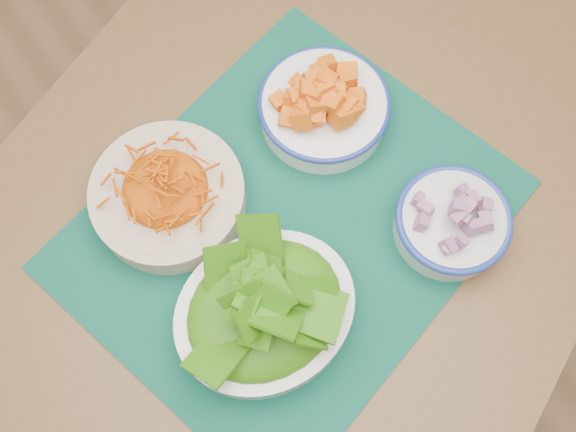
% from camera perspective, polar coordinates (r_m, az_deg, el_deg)
% --- Properties ---
extents(ground, '(4.00, 4.00, 0.00)m').
position_cam_1_polar(ground, '(1.59, -0.26, -14.77)').
color(ground, '#A87E51').
rests_on(ground, ground).
extents(table, '(1.44, 1.22, 0.75)m').
position_cam_1_polar(table, '(0.98, -0.08, -1.94)').
color(table, brown).
rests_on(table, ground).
extents(placemat, '(0.65, 0.58, 0.00)m').
position_cam_1_polar(placemat, '(0.88, 0.00, -0.73)').
color(placemat, '#053328').
rests_on(placemat, table).
extents(carrot_bowl, '(0.23, 0.23, 0.08)m').
position_cam_1_polar(carrot_bowl, '(0.87, -10.73, 2.09)').
color(carrot_bowl, beige).
rests_on(carrot_bowl, placemat).
extents(squash_bowl, '(0.21, 0.21, 0.09)m').
position_cam_1_polar(squash_bowl, '(0.91, 3.25, 10.03)').
color(squash_bowl, white).
rests_on(squash_bowl, placemat).
extents(lettuce_bowl, '(0.24, 0.21, 0.12)m').
position_cam_1_polar(lettuce_bowl, '(0.79, -2.10, -8.24)').
color(lettuce_bowl, white).
rests_on(lettuce_bowl, placemat).
extents(onion_bowl, '(0.19, 0.19, 0.07)m').
position_cam_1_polar(onion_bowl, '(0.87, 14.40, -0.46)').
color(onion_bowl, silver).
rests_on(onion_bowl, placemat).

